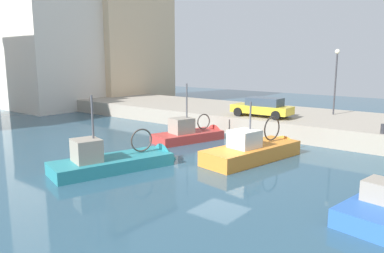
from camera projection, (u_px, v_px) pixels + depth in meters
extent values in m
plane|color=#2D5166|center=(220.00, 164.00, 19.16)|extent=(80.00, 80.00, 0.00)
cube|color=#9E9384|center=(307.00, 123.00, 27.91)|extent=(9.00, 56.00, 1.20)
cube|color=orange|center=(252.00, 160.00, 20.03)|extent=(6.23, 3.11, 1.57)
cone|color=orange|center=(288.00, 150.00, 22.17)|extent=(1.22, 1.98, 1.84)
cube|color=#B2A893|center=(252.00, 147.00, 19.90)|extent=(5.97, 2.90, 0.08)
cube|color=beige|center=(244.00, 139.00, 19.40)|extent=(1.61, 1.52, 0.95)
cylinder|color=#4C4C51|center=(250.00, 125.00, 19.55)|extent=(0.10, 0.10, 2.43)
torus|color=#3F3833|center=(272.00, 129.00, 20.83)|extent=(1.37, 0.33, 1.38)
sphere|color=white|center=(213.00, 157.00, 19.67)|extent=(0.32, 0.32, 0.32)
cube|color=#BC3833|center=(188.00, 141.00, 24.64)|extent=(4.99, 3.13, 1.15)
cone|color=#BC3833|center=(219.00, 136.00, 26.16)|extent=(1.35, 1.90, 1.72)
cube|color=#9E7A51|center=(188.00, 133.00, 24.55)|extent=(4.76, 2.93, 0.08)
cube|color=gray|center=(182.00, 126.00, 24.17)|extent=(1.63, 1.52, 1.01)
cylinder|color=#4C4C51|center=(187.00, 109.00, 24.21)|extent=(0.10, 0.10, 3.26)
torus|color=#3F3833|center=(204.00, 122.00, 25.17)|extent=(1.04, 0.37, 1.06)
sphere|color=white|center=(162.00, 138.00, 24.66)|extent=(0.32, 0.32, 0.32)
sphere|color=white|center=(341.00, 212.00, 12.76)|extent=(0.32, 0.32, 0.32)
cube|color=teal|center=(112.00, 170.00, 18.27)|extent=(6.15, 3.64, 1.22)
cone|color=teal|center=(169.00, 159.00, 20.10)|extent=(1.40, 2.05, 1.87)
cube|color=#B2A893|center=(112.00, 159.00, 18.17)|extent=(5.88, 3.42, 0.08)
cube|color=gray|center=(87.00, 151.00, 17.37)|extent=(1.50, 1.57, 1.09)
cylinder|color=#4C4C51|center=(93.00, 129.00, 17.39)|extent=(0.10, 0.10, 3.14)
torus|color=#3F3833|center=(141.00, 140.00, 18.96)|extent=(1.18, 0.42, 1.21)
sphere|color=white|center=(69.00, 166.00, 18.17)|extent=(0.32, 0.32, 0.32)
cube|color=gold|center=(262.00, 109.00, 26.95)|extent=(1.76, 4.38, 0.56)
cube|color=#384756|center=(265.00, 102.00, 26.72)|extent=(1.51, 2.47, 0.57)
cylinder|color=black|center=(238.00, 112.00, 27.21)|extent=(0.24, 0.65, 0.64)
cylinder|color=black|center=(249.00, 109.00, 28.50)|extent=(0.24, 0.65, 0.64)
cylinder|color=black|center=(276.00, 116.00, 25.48)|extent=(0.24, 0.65, 0.64)
cylinder|color=black|center=(285.00, 113.00, 26.77)|extent=(0.24, 0.65, 0.64)
cylinder|color=#2D2D33|center=(383.00, 129.00, 20.89)|extent=(0.28, 0.28, 0.55)
cylinder|color=#38383D|center=(335.00, 84.00, 27.69)|extent=(0.12, 0.12, 4.50)
sphere|color=#F2EACC|center=(337.00, 52.00, 27.26)|extent=(0.36, 0.36, 0.36)
cube|color=beige|center=(121.00, 42.00, 45.77)|extent=(10.47, 8.27, 14.66)
cube|color=silver|center=(59.00, 4.00, 39.56)|extent=(10.54, 7.99, 22.12)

